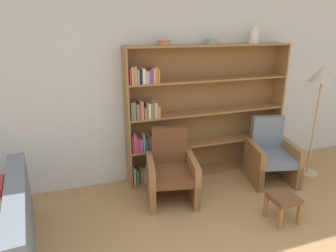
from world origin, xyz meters
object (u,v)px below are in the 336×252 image
object	(u,v)px
bookshelf	(196,114)
floor_lamp	(322,81)
vase_tall	(254,36)
bowl_stoneware	(211,41)
footstool	(283,201)
armchair_cushioned	(271,155)
armchair_leather	(171,171)
bowl_copper	(164,42)

from	to	relation	value
bookshelf	floor_lamp	xyz separation A→B (m)	(1.71, -0.61, 0.50)
vase_tall	floor_lamp	size ratio (longest dim) A/B	0.15
bowl_stoneware	footstool	bearing A→B (deg)	-78.56
armchair_cushioned	floor_lamp	bearing A→B (deg)	-170.45
vase_tall	armchair_leather	bearing A→B (deg)	-160.48
bowl_copper	bowl_stoneware	world-z (taller)	bowl_stoneware
footstool	armchair_cushioned	bearing A→B (deg)	61.17
armchair_leather	bookshelf	bearing A→B (deg)	-124.76
bowl_stoneware	floor_lamp	distance (m)	1.72
bowl_stoneware	armchair_leather	size ratio (longest dim) A/B	0.19
armchair_cushioned	bookshelf	bearing A→B (deg)	-14.89
bowl_copper	floor_lamp	bearing A→B (deg)	-14.60
armchair_leather	bowl_stoneware	bearing A→B (deg)	-134.25
bookshelf	floor_lamp	bearing A→B (deg)	-19.52
armchair_leather	floor_lamp	bearing A→B (deg)	-169.51
bookshelf	bowl_stoneware	size ratio (longest dim) A/B	13.88
bowl_stoneware	armchair_leather	world-z (taller)	bowl_stoneware
bowl_copper	vase_tall	world-z (taller)	vase_tall
armchair_cushioned	footstool	world-z (taller)	armchair_cushioned
footstool	floor_lamp	bearing A→B (deg)	35.82
bookshelf	armchair_leather	world-z (taller)	bookshelf
floor_lamp	bowl_copper	bearing A→B (deg)	165.40
bookshelf	armchair_cushioned	xyz separation A→B (m)	(1.01, -0.55, -0.59)
vase_tall	bowl_stoneware	bearing A→B (deg)	180.00
bowl_copper	bowl_stoneware	size ratio (longest dim) A/B	0.98
bowl_copper	armchair_cushioned	xyz separation A→B (m)	(1.51, -0.52, -1.64)
vase_tall	floor_lamp	bearing A→B (deg)	-35.19
vase_tall	armchair_cushioned	size ratio (longest dim) A/B	0.27
bowl_copper	armchair_cushioned	size ratio (longest dim) A/B	0.19
armchair_cushioned	footstool	size ratio (longest dim) A/B	2.79
bowl_stoneware	armchair_leather	distance (m)	1.89
armchair_cushioned	footstool	xyz separation A→B (m)	(-0.52, -0.94, -0.13)
bookshelf	bowl_copper	distance (m)	1.16
bookshelf	vase_tall	size ratio (longest dim) A/B	9.90
armchair_leather	floor_lamp	world-z (taller)	floor_lamp
bookshelf	bowl_copper	world-z (taller)	bowl_copper
armchair_leather	footstool	xyz separation A→B (m)	(1.07, -0.94, -0.13)
bowl_copper	footstool	bearing A→B (deg)	-55.69
bowl_copper	floor_lamp	xyz separation A→B (m)	(2.22, -0.58, -0.55)
floor_lamp	footstool	xyz separation A→B (m)	(-1.22, -0.88, -1.22)
armchair_leather	armchair_cushioned	distance (m)	1.59
bookshelf	armchair_leather	distance (m)	1.00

